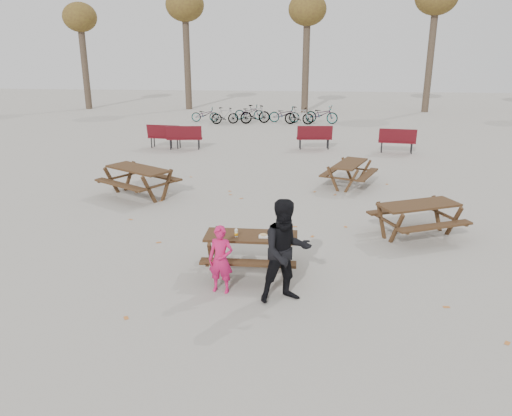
# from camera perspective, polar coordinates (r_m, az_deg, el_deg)

# --- Properties ---
(ground) EXTENTS (80.00, 80.00, 0.00)m
(ground) POSITION_cam_1_polar(r_m,az_deg,el_deg) (10.06, -0.54, -7.21)
(ground) COLOR gray
(ground) RESTS_ON ground
(main_picnic_table) EXTENTS (1.80, 1.45, 0.78)m
(main_picnic_table) POSITION_cam_1_polar(r_m,az_deg,el_deg) (9.82, -0.55, -4.11)
(main_picnic_table) COLOR #321F12
(main_picnic_table) RESTS_ON ground
(food_tray) EXTENTS (0.18, 0.11, 0.03)m
(food_tray) POSITION_cam_1_polar(r_m,az_deg,el_deg) (9.62, 0.86, -3.28)
(food_tray) COLOR white
(food_tray) RESTS_ON main_picnic_table
(bread_roll) EXTENTS (0.14, 0.06, 0.05)m
(bread_roll) POSITION_cam_1_polar(r_m,az_deg,el_deg) (9.60, 0.86, -3.05)
(bread_roll) COLOR tan
(bread_roll) RESTS_ON food_tray
(soda_bottle) EXTENTS (0.07, 0.07, 0.17)m
(soda_bottle) POSITION_cam_1_polar(r_m,az_deg,el_deg) (9.63, -2.27, -2.91)
(soda_bottle) COLOR silver
(soda_bottle) RESTS_ON main_picnic_table
(child) EXTENTS (0.50, 0.37, 1.26)m
(child) POSITION_cam_1_polar(r_m,az_deg,el_deg) (9.04, -4.05, -5.89)
(child) COLOR #C61857
(child) RESTS_ON ground
(adult) EXTENTS (1.10, 0.99, 1.86)m
(adult) POSITION_cam_1_polar(r_m,az_deg,el_deg) (8.61, 3.46, -4.98)
(adult) COLOR black
(adult) RESTS_ON ground
(picnic_table_east) EXTENTS (2.32, 2.14, 0.80)m
(picnic_table_east) POSITION_cam_1_polar(r_m,az_deg,el_deg) (12.26, 17.98, -1.32)
(picnic_table_east) COLOR #321F12
(picnic_table_east) RESTS_ON ground
(picnic_table_north) EXTENTS (2.58, 2.46, 0.87)m
(picnic_table_north) POSITION_cam_1_polar(r_m,az_deg,el_deg) (15.15, -13.25, 2.90)
(picnic_table_north) COLOR #321F12
(picnic_table_north) RESTS_ON ground
(picnic_table_far) EXTENTS (1.96, 2.16, 0.76)m
(picnic_table_far) POSITION_cam_1_polar(r_m,az_deg,el_deg) (16.14, 10.60, 3.79)
(picnic_table_far) COLOR #321F12
(picnic_table_far) RESTS_ON ground
(park_bench_row) EXTENTS (11.44, 1.22, 1.03)m
(park_bench_row) POSITION_cam_1_polar(r_m,az_deg,el_deg) (21.47, 0.91, 8.04)
(park_bench_row) COLOR maroon
(park_bench_row) RESTS_ON ground
(bicycle_row) EXTENTS (8.55, 2.55, 1.05)m
(bicycle_row) POSITION_cam_1_polar(r_m,az_deg,el_deg) (29.11, 1.47, 10.67)
(bicycle_row) COLOR black
(bicycle_row) RESTS_ON ground
(tree_row) EXTENTS (32.17, 3.52, 8.26)m
(tree_row) POSITION_cam_1_polar(r_m,az_deg,el_deg) (34.23, 5.70, 21.31)
(tree_row) COLOR #382B21
(tree_row) RESTS_ON ground
(fallen_leaves) EXTENTS (11.00, 11.00, 0.01)m
(fallen_leaves) POSITION_cam_1_polar(r_m,az_deg,el_deg) (12.32, 2.98, -2.29)
(fallen_leaves) COLOR #BF6B2E
(fallen_leaves) RESTS_ON ground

